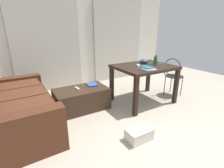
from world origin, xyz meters
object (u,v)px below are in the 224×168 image
at_px(coffee_table, 82,99).
at_px(shoebox, 139,134).
at_px(bottle_near, 155,60).
at_px(couch, 17,109).
at_px(book_stack, 147,68).
at_px(bowl, 144,61).
at_px(tv_remote_on_table, 138,65).
at_px(magazine, 92,84).
at_px(scissors, 159,63).
at_px(craft_table, 144,71).
at_px(wire_chair, 173,73).
at_px(tv_remote_primary, 77,88).

distance_m(coffee_table, shoebox, 1.31).
bearing_deg(bottle_near, shoebox, -141.18).
bearing_deg(couch, book_stack, -12.98).
bearing_deg(bowl, couch, 178.67).
distance_m(coffee_table, bowl, 1.49).
relative_size(book_stack, tv_remote_on_table, 2.03).
distance_m(couch, book_stack, 2.19).
relative_size(bottle_near, magazine, 0.86).
distance_m(scissors, shoebox, 1.72).
bearing_deg(craft_table, bottle_near, -7.62).
bearing_deg(couch, scissors, -5.33).
xyz_separation_m(wire_chair, bowl, (-0.59, 0.30, 0.27)).
xyz_separation_m(bottle_near, magazine, (-1.19, 0.45, -0.43)).
bearing_deg(wire_chair, couch, 173.26).
bearing_deg(tv_remote_primary, couch, -177.66).
bearing_deg(craft_table, bowl, 50.56).
bearing_deg(tv_remote_on_table, wire_chair, 20.16).
bearing_deg(bowl, wire_chair, -26.71).
bearing_deg(shoebox, couch, 139.18).
height_order(book_stack, tv_remote_primary, book_stack).
distance_m(craft_table, tv_remote_primary, 1.33).
height_order(wire_chair, shoebox, wire_chair).
bearing_deg(scissors, coffee_table, 168.55).
height_order(scissors, tv_remote_primary, scissors).
height_order(tv_remote_primary, magazine, same).
relative_size(coffee_table, tv_remote_primary, 5.90).
distance_m(wire_chair, bowl, 0.71).
bearing_deg(scissors, magazine, 162.77).
height_order(tv_remote_on_table, shoebox, tv_remote_on_table).
bearing_deg(coffee_table, shoebox, -75.29).
bearing_deg(book_stack, craft_table, 57.49).
height_order(bowl, tv_remote_primary, bowl).
bearing_deg(tv_remote_primary, craft_table, -19.78).
bearing_deg(shoebox, coffee_table, 104.71).
bearing_deg(tv_remote_on_table, tv_remote_primary, -166.67).
distance_m(wire_chair, tv_remote_primary, 2.06).
bearing_deg(wire_chair, tv_remote_on_table, 170.97).
bearing_deg(scissors, bowl, 142.83).
bearing_deg(tv_remote_primary, magazine, 7.22).
relative_size(book_stack, tv_remote_primary, 1.93).
distance_m(book_stack, scissors, 0.61).
height_order(coffee_table, craft_table, craft_table).
distance_m(coffee_table, magazine, 0.35).
bearing_deg(couch, shoebox, -40.82).
relative_size(coffee_table, scissors, 9.84).
bearing_deg(tv_remote_primary, shoebox, -77.14).
height_order(book_stack, tv_remote_on_table, book_stack).
xyz_separation_m(wire_chair, tv_remote_primary, (-2.01, 0.46, -0.12)).
xyz_separation_m(bottle_near, book_stack, (-0.40, -0.20, -0.07)).
distance_m(couch, tv_remote_on_table, 2.17).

